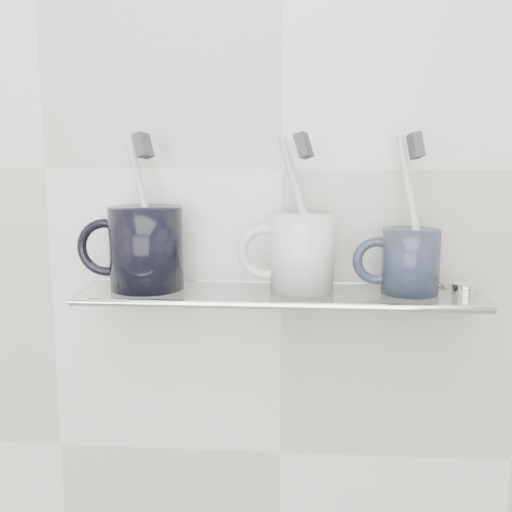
# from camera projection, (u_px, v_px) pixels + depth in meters

# --- Properties ---
(wall_back) EXTENTS (2.50, 0.00, 2.50)m
(wall_back) POSITION_uv_depth(u_px,v_px,m) (282.00, 169.00, 0.84)
(wall_back) COLOR silver
(wall_back) RESTS_ON ground
(shelf_glass) EXTENTS (0.50, 0.12, 0.01)m
(shelf_glass) POSITION_uv_depth(u_px,v_px,m) (279.00, 294.00, 0.81)
(shelf_glass) COLOR silver
(shelf_glass) RESTS_ON wall_back
(shelf_rail) EXTENTS (0.50, 0.01, 0.01)m
(shelf_rail) POSITION_uv_depth(u_px,v_px,m) (277.00, 306.00, 0.75)
(shelf_rail) COLOR silver
(shelf_rail) RESTS_ON shelf_glass
(bracket_left) EXTENTS (0.02, 0.03, 0.02)m
(bracket_left) POSITION_uv_depth(u_px,v_px,m) (126.00, 291.00, 0.87)
(bracket_left) COLOR silver
(bracket_left) RESTS_ON wall_back
(bracket_right) EXTENTS (0.02, 0.03, 0.02)m
(bracket_right) POSITION_uv_depth(u_px,v_px,m) (441.00, 297.00, 0.84)
(bracket_right) COLOR silver
(bracket_right) RESTS_ON wall_back
(mug_left) EXTENTS (0.10, 0.10, 0.10)m
(mug_left) POSITION_uv_depth(u_px,v_px,m) (146.00, 248.00, 0.81)
(mug_left) COLOR black
(mug_left) RESTS_ON shelf_glass
(mug_left_handle) EXTENTS (0.07, 0.01, 0.07)m
(mug_left_handle) POSITION_uv_depth(u_px,v_px,m) (106.00, 248.00, 0.82)
(mug_left_handle) COLOR black
(mug_left_handle) RESTS_ON mug_left
(toothbrush_left) EXTENTS (0.06, 0.06, 0.18)m
(toothbrush_left) POSITION_uv_depth(u_px,v_px,m) (145.00, 210.00, 0.81)
(toothbrush_left) COLOR silver
(toothbrush_left) RESTS_ON mug_left
(bristles_left) EXTENTS (0.03, 0.03, 0.04)m
(bristles_left) POSITION_uv_depth(u_px,v_px,m) (143.00, 145.00, 0.79)
(bristles_left) COLOR #3A3D43
(bristles_left) RESTS_ON toothbrush_left
(mug_center) EXTENTS (0.09, 0.09, 0.10)m
(mug_center) POSITION_uv_depth(u_px,v_px,m) (302.00, 253.00, 0.80)
(mug_center) COLOR silver
(mug_center) RESTS_ON shelf_glass
(mug_center_handle) EXTENTS (0.07, 0.01, 0.07)m
(mug_center_handle) POSITION_uv_depth(u_px,v_px,m) (266.00, 252.00, 0.80)
(mug_center_handle) COLOR silver
(mug_center_handle) RESTS_ON mug_center
(toothbrush_center) EXTENTS (0.07, 0.05, 0.18)m
(toothbrush_center) POSITION_uv_depth(u_px,v_px,m) (303.00, 211.00, 0.79)
(toothbrush_center) COLOR silver
(toothbrush_center) RESTS_ON mug_center
(bristles_center) EXTENTS (0.03, 0.03, 0.03)m
(bristles_center) POSITION_uv_depth(u_px,v_px,m) (304.00, 146.00, 0.78)
(bristles_center) COLOR #3A3D43
(bristles_center) RESTS_ON toothbrush_center
(mug_right) EXTENTS (0.09, 0.09, 0.08)m
(mug_right) POSITION_uv_depth(u_px,v_px,m) (411.00, 261.00, 0.79)
(mug_right) COLOR #191F2F
(mug_right) RESTS_ON shelf_glass
(mug_right_handle) EXTENTS (0.06, 0.01, 0.06)m
(mug_right_handle) POSITION_uv_depth(u_px,v_px,m) (377.00, 261.00, 0.79)
(mug_right_handle) COLOR #191F2F
(mug_right_handle) RESTS_ON mug_right
(toothbrush_right) EXTENTS (0.05, 0.05, 0.19)m
(toothbrush_right) POSITION_uv_depth(u_px,v_px,m) (413.00, 212.00, 0.78)
(toothbrush_right) COLOR beige
(toothbrush_right) RESTS_ON mug_right
(bristles_right) EXTENTS (0.02, 0.03, 0.04)m
(bristles_right) POSITION_uv_depth(u_px,v_px,m) (416.00, 146.00, 0.77)
(bristles_right) COLOR #3A3D43
(bristles_right) RESTS_ON toothbrush_right
(chrome_cap) EXTENTS (0.03, 0.03, 0.01)m
(chrome_cap) POSITION_uv_depth(u_px,v_px,m) (465.00, 288.00, 0.79)
(chrome_cap) COLOR silver
(chrome_cap) RESTS_ON shelf_glass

